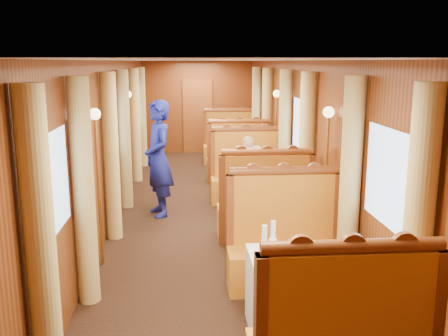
{
  "coord_description": "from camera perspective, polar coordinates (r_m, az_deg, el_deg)",
  "views": [
    {
      "loc": [
        -0.34,
        -7.7,
        2.49
      ],
      "look_at": [
        0.18,
        -1.02,
        1.05
      ],
      "focal_mm": 40.0,
      "sensor_mm": 36.0,
      "label": 1
    }
  ],
  "objects": [
    {
      "name": "curtain_right_mid_a",
      "position": [
        7.25,
        9.36,
        1.53
      ],
      "size": [
        0.22,
        0.22,
        2.35
      ],
      "primitive_type": "cylinder",
      "color": "tan",
      "rests_on": "floor"
    },
    {
      "name": "tea_tray",
      "position": [
        4.57,
        8.53,
        -10.25
      ],
      "size": [
        0.4,
        0.35,
        0.01
      ],
      "primitive_type": "cube",
      "rotation": [
        0.0,
        0.0,
        -0.3
      ],
      "color": "silver",
      "rests_on": "table_near"
    },
    {
      "name": "banquette_mid_aft",
      "position": [
        9.02,
        2.61,
        -1.12
      ],
      "size": [
        1.3,
        0.55,
        1.34
      ],
      "color": "#AF4B13",
      "rests_on": "floor"
    },
    {
      "name": "steward",
      "position": [
        8.13,
        -7.51,
        1.06
      ],
      "size": [
        0.66,
        0.8,
        1.89
      ],
      "primitive_type": "imported",
      "rotation": [
        0.0,
        0.0,
        -1.23
      ],
      "color": "navy",
      "rests_on": "floor"
    },
    {
      "name": "curtain_left_far_b",
      "position": [
        12.09,
        -9.4,
        5.73
      ],
      "size": [
        0.22,
        0.22,
        2.35
      ],
      "primitive_type": "cylinder",
      "color": "tan",
      "rests_on": "floor"
    },
    {
      "name": "window_right_mid",
      "position": [
        7.98,
        8.84,
        4.51
      ],
      "size": [
        0.01,
        1.2,
        0.9
      ],
      "primitive_type": null,
      "rotation": [
        1.57,
        0.0,
        -1.57
      ],
      "color": "#8BADD9",
      "rests_on": "wall_right"
    },
    {
      "name": "cup_outboard",
      "position": [
        4.79,
        5.62,
        -7.84
      ],
      "size": [
        0.08,
        0.08,
        0.26
      ],
      "rotation": [
        0.0,
        0.0,
        0.21
      ],
      "color": "white",
      "rests_on": "table_near"
    },
    {
      "name": "curtain_left_far_a",
      "position": [
        10.55,
        -10.11,
        4.79
      ],
      "size": [
        0.22,
        0.22,
        2.35
      ],
      "primitive_type": "cylinder",
      "color": "tan",
      "rests_on": "floor"
    },
    {
      "name": "teapot_right",
      "position": [
        4.57,
        9.64,
        -9.56
      ],
      "size": [
        0.17,
        0.14,
        0.13
      ],
      "primitive_type": null,
      "rotation": [
        0.0,
        0.0,
        -0.17
      ],
      "color": "silver",
      "rests_on": "tea_tray"
    },
    {
      "name": "curtain_right_far_a",
      "position": [
        10.64,
        4.91,
        5.0
      ],
      "size": [
        0.22,
        0.22,
        2.35
      ],
      "primitive_type": "cylinder",
      "color": "tan",
      "rests_on": "floor"
    },
    {
      "name": "ceiling",
      "position": [
        7.71,
        -1.96,
        12.21
      ],
      "size": [
        3.0,
        12.0,
        0.01
      ],
      "primitive_type": null,
      "rotation": [
        3.14,
        0.0,
        0.0
      ],
      "color": "silver",
      "rests_on": "wall_left"
    },
    {
      "name": "table_near",
      "position": [
        4.83,
        9.37,
        -14.02
      ],
      "size": [
        1.05,
        0.72,
        0.75
      ],
      "primitive_type": "cube",
      "color": "white",
      "rests_on": "floor"
    },
    {
      "name": "table_far",
      "position": [
        11.45,
        1.09,
        1.49
      ],
      "size": [
        1.05,
        0.72,
        0.75
      ],
      "primitive_type": "cube",
      "color": "white",
      "rests_on": "floor"
    },
    {
      "name": "window_left_far",
      "position": [
        11.3,
        -10.31,
        6.67
      ],
      "size": [
        0.01,
        1.2,
        0.9
      ],
      "primitive_type": null,
      "rotation": [
        1.57,
        0.0,
        1.57
      ],
      "color": "#8BADD9",
      "rests_on": "wall_left"
    },
    {
      "name": "cup_inboard",
      "position": [
        4.67,
        4.64,
        -8.4
      ],
      "size": [
        0.08,
        0.08,
        0.26
      ],
      "rotation": [
        0.0,
        0.0,
        -0.3
      ],
      "color": "white",
      "rests_on": "table_near"
    },
    {
      "name": "banquette_far_aft",
      "position": [
        12.43,
        0.64,
        2.57
      ],
      "size": [
        1.3,
        0.55,
        1.34
      ],
      "color": "#AF4B13",
      "rests_on": "floor"
    },
    {
      "name": "floor",
      "position": [
        8.1,
        -1.83,
        -5.77
      ],
      "size": [
        3.0,
        12.0,
        0.01
      ],
      "primitive_type": null,
      "color": "black",
      "rests_on": "ground"
    },
    {
      "name": "banquette_far_fwd",
      "position": [
        10.45,
        1.63,
        0.73
      ],
      "size": [
        1.3,
        0.55,
        1.34
      ],
      "color": "#AF4B13",
      "rests_on": "floor"
    },
    {
      "name": "banquette_near_aft",
      "position": [
        5.71,
        6.96,
        -9.16
      ],
      "size": [
        1.3,
        0.55,
        1.34
      ],
      "color": "#AF4B13",
      "rests_on": "floor"
    },
    {
      "name": "window_left_mid",
      "position": [
        7.85,
        -12.83,
        4.23
      ],
      "size": [
        0.01,
        1.2,
        0.9
      ],
      "primitive_type": null,
      "rotation": [
        1.57,
        0.0,
        1.57
      ],
      "color": "#8BADD9",
      "rests_on": "wall_left"
    },
    {
      "name": "rose_vase_mid",
      "position": [
        7.97,
        3.56,
        0.81
      ],
      "size": [
        0.06,
        0.06,
        0.36
      ],
      "rotation": [
        0.0,
        0.0,
        0.36
      ],
      "color": "silver",
      "rests_on": "table_mid"
    },
    {
      "name": "curtain_right_near_a",
      "position": [
        4.05,
        21.21,
        -7.67
      ],
      "size": [
        0.22,
        0.22,
        2.35
      ],
      "primitive_type": "cylinder",
      "color": "tan",
      "rests_on": "floor"
    },
    {
      "name": "curtain_left_near_a",
      "position": [
        3.81,
        -20.23,
        -8.85
      ],
      "size": [
        0.22,
        0.22,
        2.35
      ],
      "primitive_type": "cylinder",
      "color": "tan",
      "rests_on": "floor"
    },
    {
      "name": "curtain_right_near_b",
      "position": [
        5.43,
        14.19,
        -2.25
      ],
      "size": [
        0.22,
        0.22,
        2.35
      ],
      "primitive_type": "cylinder",
      "color": "tan",
      "rests_on": "floor"
    },
    {
      "name": "curtain_left_mid_b",
      "position": [
        8.64,
        -11.32,
        3.15
      ],
      "size": [
        0.22,
        0.22,
        2.35
      ],
      "primitive_type": "cylinder",
      "color": "tan",
      "rests_on": "floor"
    },
    {
      "name": "wall_far",
      "position": [
        13.76,
        -3.04,
        6.95
      ],
      "size": [
        3.0,
        0.01,
        2.5
      ],
      "primitive_type": null,
      "rotation": [
        1.57,
        0.0,
        0.0
      ],
      "color": "brown",
      "rests_on": "floor"
    },
    {
      "name": "sconce_left_fore",
      "position": [
        6.14,
        -14.31,
        1.39
      ],
      "size": [
        0.14,
        0.14,
        1.95
      ],
      "color": "#BF8C3F",
      "rests_on": "floor"
    },
    {
      "name": "table_mid",
      "position": [
        8.06,
        3.49,
        -3.1
      ],
      "size": [
        1.05,
        0.72,
        0.75
      ],
      "primitive_type": "cube",
      "color": "white",
      "rests_on": "floor"
    },
    {
      "name": "curtain_right_mid_b",
      "position": [
        8.75,
        6.95,
        3.41
      ],
      "size": [
        0.22,
        0.22,
        2.35
      ],
      "primitive_type": "cylinder",
      "color": "tan",
      "rests_on": "floor"
    },
    {
      "name": "doorway_far",
      "position": [
        13.75,
        -3.02,
        5.9
      ],
      "size": [
        0.8,
        0.04,
        2.0
      ],
      "primitive_type": "cube",
      "color": "brown",
      "rests_on": "floor"
    },
    {
      "name": "banquette_mid_fwd",
      "position": [
        7.08,
        4.63,
        -4.87
      ],
      "size": [
        1.3,
        0.55,
        1.34
      ],
      "color": "#AF4B13",
      "rests_on": "floor"
    },
    {
      "name": "teapot_left",
      "position": [
        4.55,
        7.48,
        -9.52
      ],
      "size": [
        0.2,
        0.18,
        0.14
      ],
      "primitive_type": null,
      "rotation": [
        0.0,
        0.0,
        0.38
      ],
      "color": "silver",
      "rests_on": "tea_tray"
    },
    {
      "name": "curtain_left_near_b",
      "position": [
        5.25,
        -15.73,
        -2.82
      ],
      "size": [
        0.22,
        0.22,
        2.35
      ],
      "primitive_type": "cylinder",
      "color": "tan",
      "rests_on": "floor"
    },
    {
      "name": "wall_left",
      "position": [
        7.88,
        -12.87,
        2.78
      ],
      "size": [
        0.01,
        12.0,
        2.5
      ],
      "primitive_type": null,
      "rotation": [
        1.57,
        0.0,
        1.57
      ],
      "color": "brown",
      "rests_on": "floor"
    },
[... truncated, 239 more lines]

